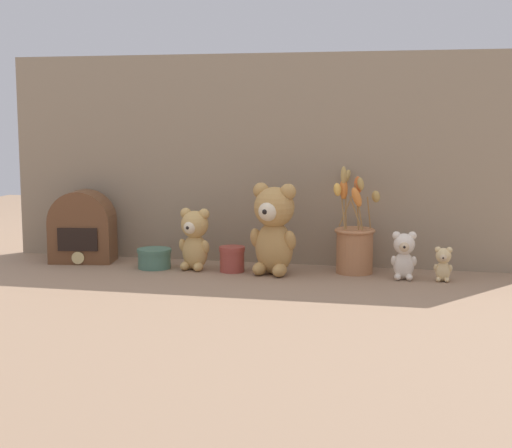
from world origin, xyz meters
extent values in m
plane|color=#8E7056|center=(0.00, 0.00, 0.00)|extent=(4.00, 4.00, 0.00)
cube|color=gray|center=(0.00, 0.17, 0.34)|extent=(1.76, 0.02, 0.68)
ellipsoid|color=tan|center=(0.06, -0.01, 0.08)|extent=(0.14, 0.12, 0.16)
sphere|color=tan|center=(0.06, -0.01, 0.21)|extent=(0.12, 0.12, 0.12)
sphere|color=beige|center=(0.06, -0.06, 0.20)|extent=(0.06, 0.06, 0.06)
sphere|color=black|center=(0.05, -0.08, 0.20)|extent=(0.02, 0.02, 0.02)
sphere|color=tan|center=(0.11, -0.02, 0.26)|extent=(0.05, 0.05, 0.05)
sphere|color=tan|center=(0.02, 0.00, 0.26)|extent=(0.05, 0.05, 0.05)
ellipsoid|color=tan|center=(0.12, -0.03, 0.11)|extent=(0.05, 0.06, 0.07)
ellipsoid|color=tan|center=(0.01, -0.01, 0.11)|extent=(0.05, 0.06, 0.07)
ellipsoid|color=tan|center=(0.09, -0.05, 0.02)|extent=(0.05, 0.07, 0.04)
ellipsoid|color=tan|center=(0.03, -0.04, 0.02)|extent=(0.05, 0.07, 0.04)
ellipsoid|color=tan|center=(-0.19, 0.00, 0.06)|extent=(0.09, 0.08, 0.11)
sphere|color=tan|center=(-0.19, 0.00, 0.14)|extent=(0.09, 0.09, 0.09)
sphere|color=beige|center=(-0.20, -0.03, 0.14)|extent=(0.04, 0.04, 0.04)
sphere|color=black|center=(-0.20, -0.05, 0.14)|extent=(0.01, 0.01, 0.01)
sphere|color=tan|center=(-0.16, 0.00, 0.18)|extent=(0.03, 0.03, 0.03)
sphere|color=tan|center=(-0.22, 0.01, 0.18)|extent=(0.03, 0.03, 0.03)
ellipsoid|color=tan|center=(-0.16, -0.01, 0.08)|extent=(0.03, 0.04, 0.05)
ellipsoid|color=tan|center=(-0.23, 0.00, 0.08)|extent=(0.03, 0.04, 0.05)
ellipsoid|color=tan|center=(-0.17, -0.03, 0.01)|extent=(0.04, 0.05, 0.03)
ellipsoid|color=tan|center=(-0.22, -0.02, 0.01)|extent=(0.04, 0.05, 0.03)
ellipsoid|color=beige|center=(0.46, -0.01, 0.04)|extent=(0.06, 0.05, 0.08)
sphere|color=beige|center=(0.46, -0.01, 0.11)|extent=(0.06, 0.06, 0.06)
sphere|color=#D1B289|center=(0.46, -0.03, 0.10)|extent=(0.03, 0.03, 0.03)
sphere|color=black|center=(0.46, -0.04, 0.10)|extent=(0.01, 0.01, 0.01)
sphere|color=beige|center=(0.48, 0.00, 0.13)|extent=(0.03, 0.03, 0.03)
sphere|color=beige|center=(0.43, -0.01, 0.13)|extent=(0.03, 0.03, 0.03)
ellipsoid|color=beige|center=(0.49, -0.01, 0.06)|extent=(0.02, 0.03, 0.04)
ellipsoid|color=beige|center=(0.43, -0.01, 0.06)|extent=(0.02, 0.03, 0.04)
ellipsoid|color=beige|center=(0.47, -0.02, 0.01)|extent=(0.02, 0.03, 0.02)
ellipsoid|color=beige|center=(0.44, -0.03, 0.01)|extent=(0.02, 0.03, 0.02)
ellipsoid|color=#DBBC84|center=(0.57, -0.01, 0.03)|extent=(0.05, 0.04, 0.06)
sphere|color=#DBBC84|center=(0.57, -0.01, 0.08)|extent=(0.05, 0.05, 0.05)
sphere|color=#D1B289|center=(0.57, -0.03, 0.07)|extent=(0.02, 0.02, 0.02)
sphere|color=black|center=(0.57, -0.03, 0.07)|extent=(0.01, 0.01, 0.01)
sphere|color=#DBBC84|center=(0.59, -0.01, 0.09)|extent=(0.02, 0.02, 0.02)
sphere|color=#DBBC84|center=(0.56, -0.01, 0.09)|extent=(0.02, 0.02, 0.02)
ellipsoid|color=#DBBC84|center=(0.59, -0.01, 0.04)|extent=(0.01, 0.02, 0.03)
ellipsoid|color=#DBBC84|center=(0.55, -0.01, 0.04)|extent=(0.01, 0.02, 0.03)
ellipsoid|color=#DBBC84|center=(0.58, -0.02, 0.01)|extent=(0.02, 0.02, 0.01)
ellipsoid|color=#DBBC84|center=(0.56, -0.02, 0.01)|extent=(0.02, 0.02, 0.01)
cylinder|color=#AD7047|center=(0.30, 0.06, 0.07)|extent=(0.11, 0.11, 0.14)
torus|color=#AD7047|center=(0.30, 0.06, 0.13)|extent=(0.13, 0.13, 0.01)
cylinder|color=#9E7542|center=(0.31, 0.03, 0.21)|extent=(0.01, 0.01, 0.14)
ellipsoid|color=#C65B28|center=(0.31, 0.03, 0.28)|extent=(0.03, 0.03, 0.05)
cylinder|color=#9E7542|center=(0.35, 0.05, 0.19)|extent=(0.01, 0.05, 0.10)
ellipsoid|color=tan|center=(0.37, 0.05, 0.24)|extent=(0.03, 0.04, 0.04)
cylinder|color=#9E7542|center=(0.32, 0.02, 0.21)|extent=(0.03, 0.02, 0.14)
ellipsoid|color=tan|center=(0.32, 0.01, 0.28)|extent=(0.03, 0.03, 0.04)
cylinder|color=#9E7542|center=(0.28, 0.05, 0.20)|extent=(0.01, 0.02, 0.12)
ellipsoid|color=orange|center=(0.27, 0.05, 0.26)|extent=(0.03, 0.04, 0.07)
cylinder|color=#9E7542|center=(0.28, 0.05, 0.22)|extent=(0.01, 0.02, 0.16)
ellipsoid|color=tan|center=(0.27, 0.05, 0.30)|extent=(0.02, 0.03, 0.06)
cylinder|color=#9E7542|center=(0.28, 0.11, 0.22)|extent=(0.07, 0.03, 0.15)
ellipsoid|color=tan|center=(0.27, 0.14, 0.29)|extent=(0.04, 0.04, 0.05)
cylinder|color=#9E7542|center=(0.31, 0.02, 0.19)|extent=(0.04, 0.01, 0.11)
ellipsoid|color=orange|center=(0.31, 0.00, 0.24)|extent=(0.05, 0.03, 0.07)
cylinder|color=#9E7542|center=(0.27, 0.04, 0.20)|extent=(0.02, 0.04, 0.12)
ellipsoid|color=gold|center=(0.25, 0.03, 0.26)|extent=(0.04, 0.04, 0.05)
cube|color=brown|center=(-0.60, 0.05, 0.07)|extent=(0.22, 0.15, 0.14)
cylinder|color=brown|center=(-0.60, 0.05, 0.14)|extent=(0.22, 0.15, 0.21)
cube|color=black|center=(-0.59, -0.02, 0.08)|extent=(0.13, 0.03, 0.08)
cylinder|color=#D6BC7A|center=(-0.59, -0.02, 0.02)|extent=(0.04, 0.01, 0.04)
cylinder|color=#47705B|center=(-0.33, -0.01, 0.03)|extent=(0.10, 0.10, 0.05)
cylinder|color=#47705B|center=(-0.33, -0.01, 0.06)|extent=(0.11, 0.11, 0.01)
cylinder|color=#993D33|center=(-0.07, -0.01, 0.03)|extent=(0.08, 0.08, 0.07)
cylinder|color=#993D33|center=(-0.07, -0.01, 0.07)|extent=(0.08, 0.08, 0.01)
camera|label=1|loc=(0.53, -2.34, 0.49)|focal=55.00mm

